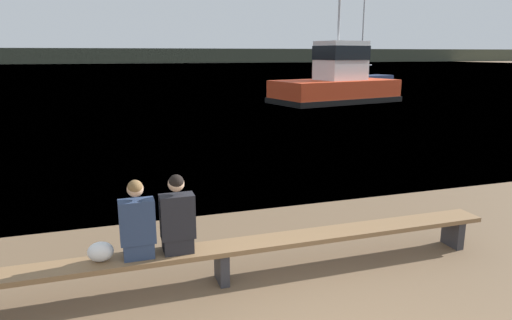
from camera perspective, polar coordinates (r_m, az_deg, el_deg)
name	(u,v)px	position (r m, az deg, el deg)	size (l,w,h in m)	color
water_surface	(111,65)	(127.79, -17.70, 11.30)	(240.00, 240.00, 0.00)	teal
far_shoreline	(109,56)	(146.31, -17.88, 12.30)	(600.00, 12.00, 4.31)	#424738
bench_main	(221,252)	(5.94, -4.34, -11.41)	(7.85, 0.43, 0.49)	brown
person_left	(137,225)	(5.62, -14.62, -7.82)	(0.41, 0.37, 0.97)	navy
person_right	(177,219)	(5.65, -9.81, -7.29)	(0.41, 0.37, 0.99)	black
shopping_bag	(101,252)	(5.74, -18.86, -10.79)	(0.30, 0.19, 0.24)	white
tugboat_red	(336,83)	(28.18, 10.01, 9.45)	(8.23, 5.16, 6.95)	red
moored_sailboat	(363,81)	(42.18, 13.19, 9.65)	(6.42, 3.68, 8.18)	#1E2847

